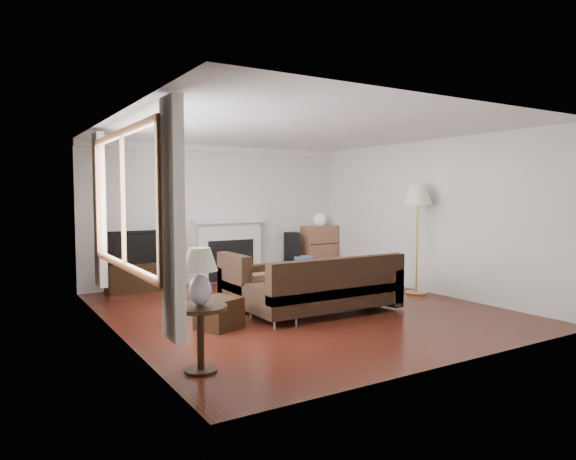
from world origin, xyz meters
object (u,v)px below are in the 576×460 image
sectional_sofa (325,287)px  coffee_table (280,285)px  tv_stand (136,277)px  side_table (201,339)px  bookshelf (320,250)px  floor_lamp (417,240)px

sectional_sofa → coffee_table: size_ratio=1.88×
tv_stand → side_table: (-0.54, -4.20, 0.07)m
tv_stand → bookshelf: (3.72, 0.03, 0.25)m
coffee_table → side_table: 3.25m
side_table → floor_lamp: bearing=20.4°
floor_lamp → tv_stand: bearing=145.8°
sectional_sofa → floor_lamp: 2.15m
tv_stand → floor_lamp: (3.80, -2.59, 0.65)m
bookshelf → side_table: bookshelf is taller
floor_lamp → side_table: (-4.35, -1.61, -0.58)m
coffee_table → floor_lamp: size_ratio=0.69×
coffee_table → sectional_sofa: bearing=-84.9°
tv_stand → bookshelf: size_ratio=0.98×
tv_stand → bookshelf: 3.73m
coffee_table → side_table: side_table is taller
tv_stand → floor_lamp: 4.65m
tv_stand → sectional_sofa: 3.42m
floor_lamp → side_table: bearing=-159.6°
tv_stand → coffee_table: bearing=-47.4°
bookshelf → sectional_sofa: 3.56m
floor_lamp → side_table: floor_lamp is taller
coffee_table → side_table: size_ratio=2.00×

